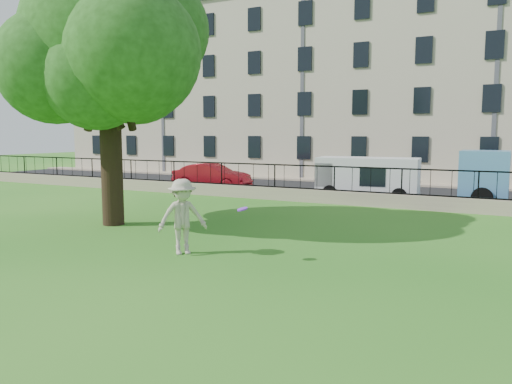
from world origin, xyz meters
The scene contains 11 objects.
ground centered at (0.00, 0.00, 0.00)m, with size 120.00×120.00×0.00m, color #236C19.
retaining_wall centered at (0.00, 12.00, 0.30)m, with size 50.00×0.40×0.60m, color gray.
iron_railing centered at (0.00, 12.00, 1.15)m, with size 50.00×0.05×1.13m.
street centered at (0.00, 16.70, 0.01)m, with size 60.00×9.00×0.01m, color black.
sidewalk centered at (0.00, 21.90, 0.06)m, with size 60.00×1.40×0.12m, color gray.
building_row centered at (0.00, 27.57, 6.92)m, with size 56.40×10.40×13.80m.
tree centered at (-5.33, 3.47, 6.26)m, with size 7.81×6.01×9.52m.
man centered at (-0.47, 1.03, 1.01)m, with size 1.30×0.75×2.01m, color #BEB39A.
frisbee centered at (1.30, 1.13, 1.32)m, with size 0.27×0.27×0.03m, color #882AEE.
red_sedan centered at (-8.13, 14.40, 0.74)m, with size 1.56×4.47×1.47m, color #AE1521.
white_van centered at (0.88, 14.40, 1.01)m, with size 4.82×1.88×2.02m, color silver.
Camera 1 is at (7.32, -9.61, 3.21)m, focal length 35.00 mm.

